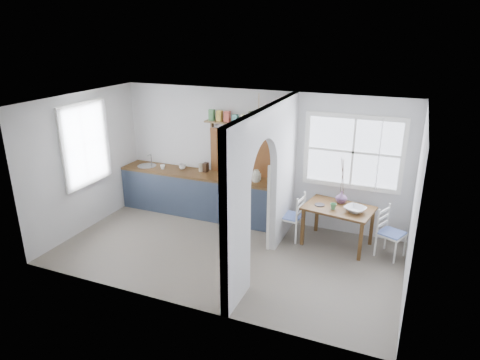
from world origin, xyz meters
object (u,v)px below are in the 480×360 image
at_px(chair_right, 392,233).
at_px(kettle, 256,176).
at_px(chair_left, 291,216).
at_px(vase, 341,197).
at_px(dining_table, 337,226).

distance_m(chair_right, kettle, 2.64).
bearing_deg(chair_right, chair_left, 112.95).
height_order(kettle, vase, kettle).
bearing_deg(chair_left, chair_right, 95.96).
bearing_deg(chair_right, vase, 95.31).
relative_size(dining_table, chair_left, 1.32).
height_order(chair_left, vase, vase).
bearing_deg(kettle, chair_left, -31.11).
bearing_deg(kettle, chair_right, -16.81).
height_order(chair_right, kettle, kettle).
distance_m(dining_table, vase, 0.52).
xyz_separation_m(kettle, vase, (1.64, -0.02, -0.18)).
xyz_separation_m(dining_table, chair_right, (0.92, -0.06, 0.07)).
distance_m(kettle, vase, 1.65).
bearing_deg(kettle, vase, -10.51).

